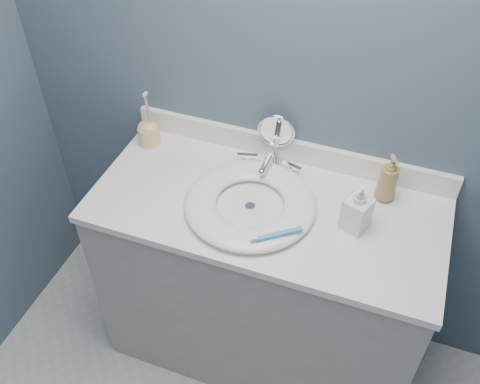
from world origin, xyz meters
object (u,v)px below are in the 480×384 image
at_px(soap_bottle_amber, 389,178).
at_px(soap_bottle_clear, 358,207).
at_px(toothbrush_holder, 149,132).
at_px(makeup_mirror, 276,136).

xyz_separation_m(soap_bottle_amber, soap_bottle_clear, (-0.07, -0.17, -0.00)).
bearing_deg(toothbrush_holder, soap_bottle_clear, -10.83).
relative_size(makeup_mirror, toothbrush_holder, 0.87).
distance_m(makeup_mirror, soap_bottle_amber, 0.42).
bearing_deg(soap_bottle_amber, toothbrush_holder, 149.91).
distance_m(soap_bottle_amber, soap_bottle_clear, 0.18).
bearing_deg(makeup_mirror, soap_bottle_amber, -14.11).
bearing_deg(makeup_mirror, soap_bottle_clear, -39.18).
relative_size(makeup_mirror, soap_bottle_amber, 1.11).
xyz_separation_m(soap_bottle_amber, toothbrush_holder, (-0.90, -0.01, -0.04)).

